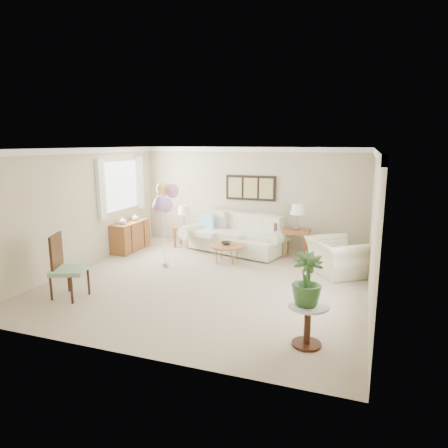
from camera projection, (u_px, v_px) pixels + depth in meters
name	position (u px, v px, depth m)	size (l,w,h in m)	color
ground_plane	(209.00, 281.00, 7.98)	(6.00, 6.00, 0.00)	tan
room_shell	(205.00, 199.00, 7.77)	(6.04, 6.04, 2.60)	#BCB49A
wall_art_triptych	(251.00, 188.00, 10.41)	(1.35, 0.06, 0.65)	black
sofa	(237.00, 237.00, 10.06)	(2.84, 1.57, 0.96)	#F1E7C8
end_table_left	(184.00, 230.00, 10.53)	(0.48, 0.44, 0.53)	brown
end_table_right	(297.00, 234.00, 9.59)	(0.61, 0.56, 0.67)	brown
lamp_left	(184.00, 211.00, 10.43)	(0.32, 0.32, 0.57)	gray
lamp_right	(297.00, 210.00, 9.47)	(0.35, 0.35, 0.62)	gray
coffee_table	(227.00, 246.00, 9.19)	(0.80, 0.80, 0.40)	#9B5629
decor_bowl	(226.00, 243.00, 9.22)	(0.24, 0.24, 0.06)	black
armchair	(337.00, 257.00, 8.33)	(1.13, 0.99, 0.74)	#F1E7C8
side_table	(308.00, 315.00, 5.34)	(0.55, 0.55, 0.59)	silver
potted_plant	(307.00, 279.00, 5.22)	(0.40, 0.40, 0.71)	#264F21
accent_chair	(65.00, 265.00, 7.03)	(0.73, 0.73, 1.14)	gray
credenza	(130.00, 236.00, 10.19)	(0.46, 1.20, 0.74)	brown
vase_white	(123.00, 221.00, 9.78)	(0.18, 0.18, 0.19)	silver
vase_sage	(135.00, 217.00, 10.30)	(0.16, 0.16, 0.17)	beige
balloon_cluster	(165.00, 199.00, 8.53)	(0.52, 0.52, 1.89)	gray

